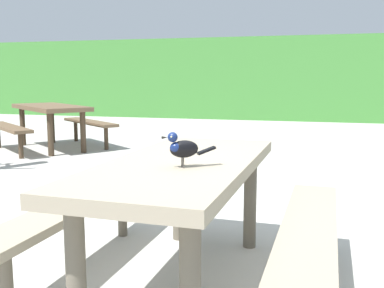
% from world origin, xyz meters
% --- Properties ---
extents(ground_plane, '(60.00, 60.00, 0.00)m').
position_xyz_m(ground_plane, '(0.00, 0.00, 0.00)').
color(ground_plane, '#B7B5AD').
extents(hedge_wall, '(28.00, 1.48, 2.34)m').
position_xyz_m(hedge_wall, '(0.00, 10.91, 1.17)').
color(hedge_wall, '#428438').
rests_on(hedge_wall, ground).
extents(picnic_table_foreground, '(1.73, 1.82, 0.74)m').
position_xyz_m(picnic_table_foreground, '(-0.03, -0.17, 0.56)').
color(picnic_table_foreground, gray).
rests_on(picnic_table_foreground, ground).
extents(bird_grackle, '(0.25, 0.18, 0.18)m').
position_xyz_m(bird_grackle, '(0.03, -0.38, 0.84)').
color(bird_grackle, black).
rests_on(bird_grackle, picnic_table_foreground).
extents(picnic_table_mid_left, '(2.38, 2.37, 0.74)m').
position_xyz_m(picnic_table_mid_left, '(-3.64, 4.08, 0.56)').
color(picnic_table_mid_left, brown).
rests_on(picnic_table_mid_left, ground).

